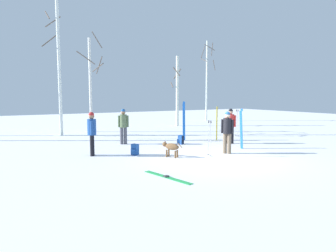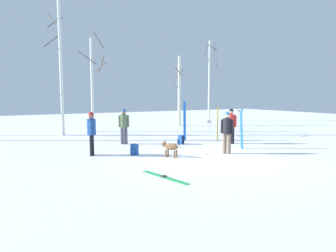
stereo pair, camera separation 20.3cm
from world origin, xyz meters
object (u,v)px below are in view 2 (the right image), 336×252
at_px(person_1, 124,124).
at_px(ski_pair_planted_1, 241,129).
at_px(birch_tree_2, 60,66).
at_px(birch_tree_5, 209,79).
at_px(person_0, 91,131).
at_px(water_bottle_0, 165,144).
at_px(ski_pair_lying_0, 165,177).
at_px(ski_poles_0, 209,137).
at_px(ski_poles_1, 238,122).
at_px(backpack_1, 181,140).
at_px(backpack_0, 134,150).
at_px(dog, 170,147).
at_px(birch_tree_4, 179,90).
at_px(ski_pair_planted_0, 185,121).
at_px(person_3, 227,130).
at_px(water_bottle_1, 225,139).
at_px(ski_pair_planted_2, 218,124).
at_px(birch_tree_3, 93,83).
at_px(person_2, 231,124).

distance_m(person_1, ski_pair_planted_1, 5.53).
relative_size(birch_tree_2, birch_tree_5, 1.08).
relative_size(person_0, water_bottle_0, 6.71).
height_order(ski_pair_planted_1, ski_pair_lying_0, ski_pair_planted_1).
distance_m(ski_poles_0, ski_poles_1, 6.00).
bearing_deg(birch_tree_2, birch_tree_5, 15.67).
bearing_deg(backpack_1, backpack_0, -156.23).
xyz_separation_m(ski_poles_0, backpack_1, (0.60, 3.02, -0.54)).
relative_size(dog, ski_pair_planted_1, 0.46).
bearing_deg(birch_tree_5, birch_tree_4, -151.78).
distance_m(person_1, birch_tree_5, 14.74).
distance_m(person_1, birch_tree_2, 6.10).
bearing_deg(ski_pair_planted_0, person_3, -96.48).
relative_size(backpack_0, water_bottle_1, 1.60).
bearing_deg(birch_tree_4, ski_pair_lying_0, -122.71).
xyz_separation_m(person_0, backpack_1, (4.47, 0.58, -0.77)).
bearing_deg(ski_pair_planted_0, birch_tree_2, 135.33).
xyz_separation_m(ski_pair_planted_1, ski_pair_planted_2, (0.61, 2.45, 0.00)).
relative_size(ski_pair_planted_1, ski_poles_0, 1.26).
xyz_separation_m(backpack_0, birch_tree_2, (-1.46, 7.56, 3.86)).
height_order(person_1, backpack_1, person_1).
relative_size(ski_pair_lying_0, water_bottle_0, 7.33).
relative_size(ski_pair_planted_2, birch_tree_4, 0.33).
distance_m(backpack_0, birch_tree_5, 17.04).
xyz_separation_m(person_1, ski_pair_planted_0, (3.24, -0.37, 0.03)).
xyz_separation_m(ski_pair_planted_0, ski_poles_0, (-1.44, -4.05, -0.26)).
bearing_deg(water_bottle_0, backpack_0, -151.28).
bearing_deg(person_1, water_bottle_1, -19.28).
distance_m(person_0, birch_tree_3, 8.15).
relative_size(ski_poles_0, birch_tree_5, 0.19).
bearing_deg(birch_tree_4, ski_pair_planted_1, -105.37).
bearing_deg(ski_pair_planted_2, water_bottle_0, -173.76).
bearing_deg(ski_poles_0, person_2, 35.27).
bearing_deg(person_1, birch_tree_5, 36.82).
relative_size(birch_tree_3, birch_tree_4, 1.17).
bearing_deg(ski_poles_0, backpack_0, 144.23).
distance_m(person_0, person_2, 6.70).
height_order(person_2, ski_pair_lying_0, person_2).
bearing_deg(ski_pair_planted_0, water_bottle_0, -145.71).
height_order(person_1, birch_tree_5, birch_tree_5).
xyz_separation_m(person_0, ski_pair_planted_2, (6.80, 0.72, -0.10)).
distance_m(ski_pair_planted_2, ski_poles_0, 4.31).
relative_size(ski_pair_planted_1, birch_tree_2, 0.22).
distance_m(person_1, ski_pair_planted_2, 4.89).
bearing_deg(ski_pair_lying_0, ski_poles_0, 31.08).
xyz_separation_m(ski_pair_planted_1, backpack_0, (-4.68, 1.00, -0.67)).
distance_m(person_0, ski_pair_planted_0, 5.55).
bearing_deg(water_bottle_1, backpack_1, 173.07).
height_order(ski_poles_1, birch_tree_4, birch_tree_4).
bearing_deg(ski_poles_0, birch_tree_4, 64.57).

